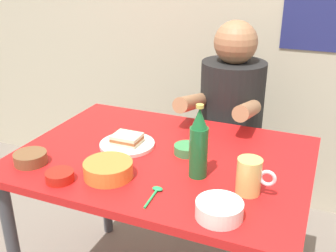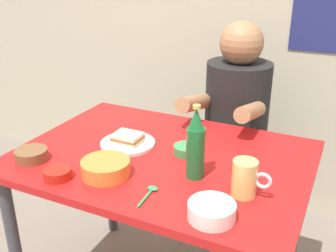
{
  "view_description": "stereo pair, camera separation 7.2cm",
  "coord_description": "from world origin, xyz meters",
  "px_view_note": "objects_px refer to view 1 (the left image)",
  "views": [
    {
      "loc": [
        0.55,
        -1.25,
        1.44
      ],
      "look_at": [
        0.0,
        0.05,
        0.84
      ],
      "focal_mm": 42.7,
      "sensor_mm": 36.0,
      "label": 1
    },
    {
      "loc": [
        0.61,
        -1.22,
        1.44
      ],
      "look_at": [
        0.0,
        0.05,
        0.84
      ],
      "focal_mm": 42.7,
      "sensor_mm": 36.0,
      "label": 2
    }
  ],
  "objects_px": {
    "dining_table": "(163,176)",
    "stool": "(227,174)",
    "plate_orange": "(127,144)",
    "sandwich": "(127,139)",
    "person_seated": "(231,102)",
    "rice_bowl_white": "(219,209)",
    "beer_mug": "(250,176)",
    "beer_bottle": "(199,145)"
  },
  "relations": [
    {
      "from": "plate_orange",
      "to": "stool",
      "type": "bearing_deg",
      "value": 66.34
    },
    {
      "from": "beer_bottle",
      "to": "plate_orange",
      "type": "bearing_deg",
      "value": 161.3
    },
    {
      "from": "stool",
      "to": "person_seated",
      "type": "relative_size",
      "value": 0.63
    },
    {
      "from": "stool",
      "to": "plate_orange",
      "type": "height_order",
      "value": "plate_orange"
    },
    {
      "from": "beer_bottle",
      "to": "beer_mug",
      "type": "bearing_deg",
      "value": -12.31
    },
    {
      "from": "stool",
      "to": "person_seated",
      "type": "bearing_deg",
      "value": -90.0
    },
    {
      "from": "beer_mug",
      "to": "beer_bottle",
      "type": "xyz_separation_m",
      "value": [
        -0.19,
        0.04,
        0.06
      ]
    },
    {
      "from": "beer_mug",
      "to": "sandwich",
      "type": "bearing_deg",
      "value": 163.52
    },
    {
      "from": "rice_bowl_white",
      "to": "stool",
      "type": "bearing_deg",
      "value": 102.21
    },
    {
      "from": "stool",
      "to": "person_seated",
      "type": "xyz_separation_m",
      "value": [
        -0.0,
        -0.01,
        0.42
      ]
    },
    {
      "from": "plate_orange",
      "to": "beer_mug",
      "type": "distance_m",
      "value": 0.55
    },
    {
      "from": "dining_table",
      "to": "beer_mug",
      "type": "relative_size",
      "value": 8.73
    },
    {
      "from": "rice_bowl_white",
      "to": "beer_bottle",
      "type": "bearing_deg",
      "value": 123.56
    },
    {
      "from": "dining_table",
      "to": "stool",
      "type": "relative_size",
      "value": 2.44
    },
    {
      "from": "dining_table",
      "to": "person_seated",
      "type": "distance_m",
      "value": 0.64
    },
    {
      "from": "dining_table",
      "to": "sandwich",
      "type": "xyz_separation_m",
      "value": [
        -0.16,
        0.01,
        0.13
      ]
    },
    {
      "from": "plate_orange",
      "to": "rice_bowl_white",
      "type": "relative_size",
      "value": 1.57
    },
    {
      "from": "person_seated",
      "to": "beer_bottle",
      "type": "bearing_deg",
      "value": -84.65
    },
    {
      "from": "dining_table",
      "to": "beer_mug",
      "type": "distance_m",
      "value": 0.42
    },
    {
      "from": "person_seated",
      "to": "beer_mug",
      "type": "xyz_separation_m",
      "value": [
        0.25,
        -0.76,
        0.03
      ]
    },
    {
      "from": "person_seated",
      "to": "plate_orange",
      "type": "xyz_separation_m",
      "value": [
        -0.27,
        -0.6,
        -0.02
      ]
    },
    {
      "from": "person_seated",
      "to": "rice_bowl_white",
      "type": "height_order",
      "value": "person_seated"
    },
    {
      "from": "sandwich",
      "to": "beer_mug",
      "type": "relative_size",
      "value": 0.87
    },
    {
      "from": "stool",
      "to": "beer_mug",
      "type": "bearing_deg",
      "value": -71.82
    },
    {
      "from": "dining_table",
      "to": "stool",
      "type": "distance_m",
      "value": 0.71
    },
    {
      "from": "person_seated",
      "to": "sandwich",
      "type": "relative_size",
      "value": 6.54
    },
    {
      "from": "person_seated",
      "to": "beer_bottle",
      "type": "xyz_separation_m",
      "value": [
        0.07,
        -0.72,
        0.09
      ]
    },
    {
      "from": "person_seated",
      "to": "sandwich",
      "type": "xyz_separation_m",
      "value": [
        -0.27,
        -0.6,
        0.01
      ]
    },
    {
      "from": "plate_orange",
      "to": "rice_bowl_white",
      "type": "xyz_separation_m",
      "value": [
        0.47,
        -0.32,
        0.02
      ]
    },
    {
      "from": "person_seated",
      "to": "beer_bottle",
      "type": "relative_size",
      "value": 2.75
    },
    {
      "from": "person_seated",
      "to": "plate_orange",
      "type": "distance_m",
      "value": 0.66
    },
    {
      "from": "dining_table",
      "to": "sandwich",
      "type": "relative_size",
      "value": 10.0
    },
    {
      "from": "person_seated",
      "to": "rice_bowl_white",
      "type": "relative_size",
      "value": 5.14
    },
    {
      "from": "sandwich",
      "to": "beer_mug",
      "type": "xyz_separation_m",
      "value": [
        0.52,
        -0.15,
        0.03
      ]
    },
    {
      "from": "person_seated",
      "to": "beer_mug",
      "type": "bearing_deg",
      "value": -71.57
    },
    {
      "from": "person_seated",
      "to": "plate_orange",
      "type": "relative_size",
      "value": 3.27
    },
    {
      "from": "stool",
      "to": "plate_orange",
      "type": "xyz_separation_m",
      "value": [
        -0.27,
        -0.62,
        0.4
      ]
    },
    {
      "from": "beer_bottle",
      "to": "rice_bowl_white",
      "type": "distance_m",
      "value": 0.26
    },
    {
      "from": "stool",
      "to": "rice_bowl_white",
      "type": "relative_size",
      "value": 3.21
    },
    {
      "from": "plate_orange",
      "to": "sandwich",
      "type": "relative_size",
      "value": 2.0
    },
    {
      "from": "sandwich",
      "to": "stool",
      "type": "bearing_deg",
      "value": 66.34
    },
    {
      "from": "sandwich",
      "to": "rice_bowl_white",
      "type": "relative_size",
      "value": 0.79
    }
  ]
}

